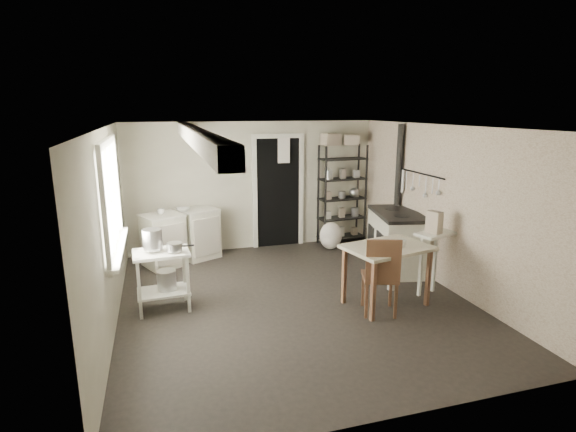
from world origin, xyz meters
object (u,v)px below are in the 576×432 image
object	(u,v)px
base_cabinets	(181,235)
shelf_rack	(342,194)
stockpot	(152,239)
prep_table	(163,280)
chair	(380,276)
work_table	(386,277)
stove	(396,242)
flour_sack	(331,236)

from	to	relation	value
base_cabinets	shelf_rack	world-z (taller)	shelf_rack
stockpot	shelf_rack	world-z (taller)	shelf_rack
prep_table	chair	size ratio (longest dim) A/B	0.77
prep_table	base_cabinets	size ratio (longest dim) A/B	0.60
stockpot	chair	xyz separation A→B (m)	(2.69, -0.87, -0.45)
base_cabinets	chair	size ratio (longest dim) A/B	1.29
work_table	prep_table	bearing A→B (deg)	166.69
prep_table	stove	bearing A→B (deg)	7.99
prep_table	shelf_rack	bearing A→B (deg)	32.14
work_table	chair	xyz separation A→B (m)	(-0.19, -0.19, 0.10)
stockpot	work_table	xyz separation A→B (m)	(2.89, -0.68, -0.56)
work_table	flour_sack	size ratio (longest dim) A/B	2.11
stockpot	shelf_rack	xyz separation A→B (m)	(3.42, 2.08, 0.01)
prep_table	stove	world-z (taller)	stove
chair	flour_sack	size ratio (longest dim) A/B	2.03
prep_table	work_table	bearing A→B (deg)	-13.31
prep_table	shelf_rack	distance (m)	3.97
shelf_rack	stove	bearing A→B (deg)	-85.60
base_cabinets	shelf_rack	xyz separation A→B (m)	(2.99, 0.24, 0.49)
chair	work_table	bearing A→B (deg)	62.88
prep_table	shelf_rack	world-z (taller)	shelf_rack
chair	flour_sack	bearing A→B (deg)	100.21
shelf_rack	work_table	bearing A→B (deg)	-106.31
stockpot	chair	distance (m)	2.87
chair	flour_sack	xyz separation A→B (m)	(0.39, 2.62, -0.24)
prep_table	shelf_rack	xyz separation A→B (m)	(3.33, 2.09, 0.55)
stockpot	shelf_rack	distance (m)	4.00
stockpot	work_table	world-z (taller)	stockpot
flour_sack	prep_table	bearing A→B (deg)	-149.44
base_cabinets	chair	bearing A→B (deg)	-74.95
shelf_rack	work_table	size ratio (longest dim) A/B	1.77
stockpot	stove	distance (m)	3.76
prep_table	flour_sack	size ratio (longest dim) A/B	1.55
base_cabinets	work_table	world-z (taller)	base_cabinets
shelf_rack	flour_sack	bearing A→B (deg)	-141.46
work_table	stockpot	bearing A→B (deg)	166.81
flour_sack	stove	bearing A→B (deg)	-64.17
prep_table	base_cabinets	bearing A→B (deg)	79.62
shelf_rack	chair	size ratio (longest dim) A/B	1.84
stove	work_table	distance (m)	1.42
chair	stove	bearing A→B (deg)	72.26
base_cabinets	shelf_rack	size ratio (longest dim) A/B	0.70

